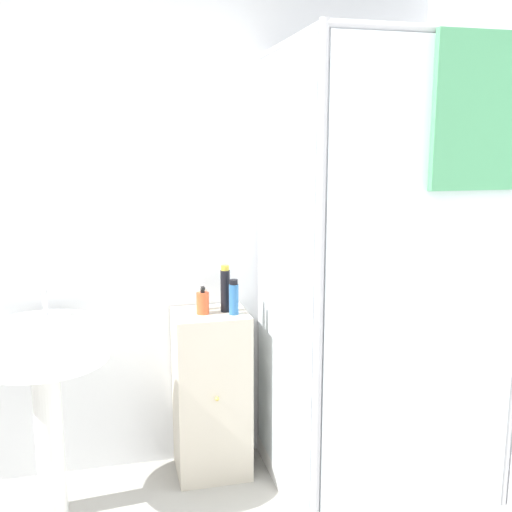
% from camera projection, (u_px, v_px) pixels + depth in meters
% --- Properties ---
extents(wall_back, '(6.40, 0.06, 2.50)m').
position_uv_depth(wall_back, '(100.00, 225.00, 2.88)').
color(wall_back, silver).
rests_on(wall_back, ground_plane).
extents(shower_enclosure, '(0.90, 0.93, 2.06)m').
position_uv_depth(shower_enclosure, '(369.00, 380.00, 2.74)').
color(shower_enclosure, white).
rests_on(shower_enclosure, ground_plane).
extents(vanity_cabinet, '(0.36, 0.33, 0.83)m').
position_uv_depth(vanity_cabinet, '(211.00, 393.00, 2.97)').
color(vanity_cabinet, beige).
rests_on(vanity_cabinet, ground_plane).
extents(sink, '(0.55, 0.55, 1.00)m').
position_uv_depth(sink, '(44.00, 362.00, 2.57)').
color(sink, white).
rests_on(sink, ground_plane).
extents(soap_dispenser, '(0.06, 0.06, 0.14)m').
position_uv_depth(soap_dispenser, '(203.00, 303.00, 2.86)').
color(soap_dispenser, '#E5562D').
rests_on(soap_dispenser, vanity_cabinet).
extents(shampoo_bottle_tall_black, '(0.05, 0.05, 0.23)m').
position_uv_depth(shampoo_bottle_tall_black, '(225.00, 289.00, 2.89)').
color(shampoo_bottle_tall_black, black).
rests_on(shampoo_bottle_tall_black, vanity_cabinet).
extents(shampoo_bottle_blue, '(0.05, 0.05, 0.17)m').
position_uv_depth(shampoo_bottle_blue, '(234.00, 298.00, 2.85)').
color(shampoo_bottle_blue, '#2D66A3').
rests_on(shampoo_bottle_blue, vanity_cabinet).
extents(lotion_bottle_white, '(0.04, 0.04, 0.13)m').
position_uv_depth(lotion_bottle_white, '(203.00, 299.00, 2.93)').
color(lotion_bottle_white, beige).
rests_on(lotion_bottle_white, vanity_cabinet).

